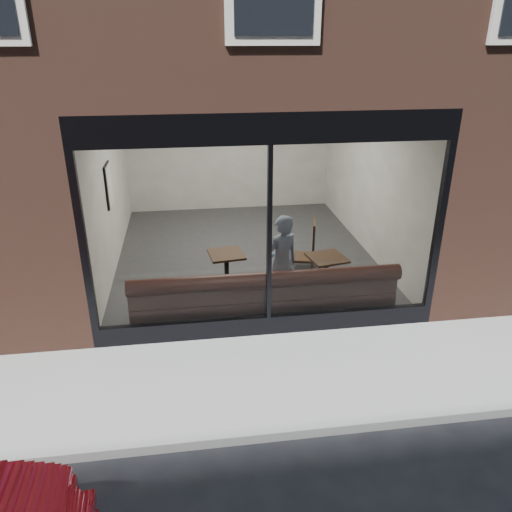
{
  "coord_description": "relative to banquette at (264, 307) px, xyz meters",
  "views": [
    {
      "loc": [
        -1.06,
        -4.18,
        4.05
      ],
      "look_at": [
        -0.13,
        2.4,
        1.11
      ],
      "focal_mm": 35.0,
      "sensor_mm": 36.0,
      "label": 1
    }
  ],
  "objects": [
    {
      "name": "ground",
      "position": [
        0.0,
        -2.45,
        -0.23
      ],
      "size": [
        120.0,
        120.0,
        0.0
      ],
      "primitive_type": "plane",
      "color": "black",
      "rests_on": "ground"
    },
    {
      "name": "sidewalk_near",
      "position": [
        0.0,
        -1.45,
        -0.22
      ],
      "size": [
        40.0,
        2.0,
        0.01
      ],
      "primitive_type": "cube",
      "color": "gray",
      "rests_on": "ground"
    },
    {
      "name": "kerb_near",
      "position": [
        0.0,
        -2.5,
        -0.17
      ],
      "size": [
        40.0,
        0.1,
        0.12
      ],
      "primitive_type": "cube",
      "color": "gray",
      "rests_on": "ground"
    },
    {
      "name": "host_building_pier_left",
      "position": [
        -3.75,
        5.55,
        1.38
      ],
      "size": [
        2.5,
        12.0,
        3.2
      ],
      "primitive_type": "cube",
      "color": "#553226",
      "rests_on": "ground"
    },
    {
      "name": "host_building_pier_right",
      "position": [
        3.75,
        5.55,
        1.38
      ],
      "size": [
        2.5,
        12.0,
        3.2
      ],
      "primitive_type": "cube",
      "color": "#553226",
      "rests_on": "ground"
    },
    {
      "name": "host_building_backfill",
      "position": [
        0.0,
        8.55,
        1.38
      ],
      "size": [
        5.0,
        6.0,
        3.2
      ],
      "primitive_type": "cube",
      "color": "#553226",
      "rests_on": "ground"
    },
    {
      "name": "cafe_floor",
      "position": [
        0.0,
        2.55,
        -0.21
      ],
      "size": [
        6.0,
        6.0,
        0.0
      ],
      "primitive_type": "plane",
      "color": "#2D2D30",
      "rests_on": "ground"
    },
    {
      "name": "cafe_ceiling",
      "position": [
        0.0,
        2.55,
        2.97
      ],
      "size": [
        6.0,
        6.0,
        0.0
      ],
      "primitive_type": "plane",
      "rotation": [
        3.14,
        0.0,
        0.0
      ],
      "color": "white",
      "rests_on": "host_building_upper"
    },
    {
      "name": "cafe_wall_back",
      "position": [
        0.0,
        5.54,
        1.37
      ],
      "size": [
        5.0,
        0.0,
        5.0
      ],
      "primitive_type": "plane",
      "rotation": [
        1.57,
        0.0,
        0.0
      ],
      "color": "#BCB9B3",
      "rests_on": "ground"
    },
    {
      "name": "cafe_wall_left",
      "position": [
        -2.49,
        2.55,
        1.37
      ],
      "size": [
        0.0,
        6.0,
        6.0
      ],
      "primitive_type": "plane",
      "rotation": [
        1.57,
        0.0,
        1.57
      ],
      "color": "#BCB9B3",
      "rests_on": "ground"
    },
    {
      "name": "cafe_wall_right",
      "position": [
        2.49,
        2.55,
        1.37
      ],
      "size": [
        0.0,
        6.0,
        6.0
      ],
      "primitive_type": "plane",
      "rotation": [
        1.57,
        0.0,
        -1.57
      ],
      "color": "#BCB9B3",
      "rests_on": "ground"
    },
    {
      "name": "storefront_kick",
      "position": [
        0.0,
        -0.4,
        -0.08
      ],
      "size": [
        5.0,
        0.1,
        0.3
      ],
      "primitive_type": "cube",
      "color": "black",
      "rests_on": "ground"
    },
    {
      "name": "storefront_header",
      "position": [
        0.0,
        -0.4,
        2.77
      ],
      "size": [
        5.0,
        0.1,
        0.4
      ],
      "primitive_type": "cube",
      "color": "black",
      "rests_on": "host_building_upper"
    },
    {
      "name": "storefront_mullion",
      "position": [
        0.0,
        -0.4,
        1.32
      ],
      "size": [
        0.06,
        0.1,
        2.5
      ],
      "primitive_type": "cube",
      "color": "black",
      "rests_on": "storefront_kick"
    },
    {
      "name": "storefront_glass",
      "position": [
        0.0,
        -0.43,
        1.33
      ],
      "size": [
        4.8,
        0.0,
        4.8
      ],
      "primitive_type": "plane",
      "rotation": [
        1.57,
        0.0,
        0.0
      ],
      "color": "white",
      "rests_on": "storefront_kick"
    },
    {
      "name": "banquette",
      "position": [
        0.0,
        0.0,
        0.0
      ],
      "size": [
        4.0,
        0.55,
        0.45
      ],
      "primitive_type": "cube",
      "color": "#391B14",
      "rests_on": "cafe_floor"
    },
    {
      "name": "person",
      "position": [
        0.32,
        0.3,
        0.58
      ],
      "size": [
        0.69,
        0.59,
        1.6
      ],
      "primitive_type": "imported",
      "rotation": [
        0.0,
        0.0,
        3.56
      ],
      "color": "#859AB7",
      "rests_on": "cafe_floor"
    },
    {
      "name": "cafe_table_left",
      "position": [
        -0.49,
        0.92,
        0.52
      ],
      "size": [
        0.62,
        0.62,
        0.04
      ],
      "primitive_type": "cube",
      "rotation": [
        0.0,
        0.0,
        0.13
      ],
      "color": "black",
      "rests_on": "cafe_floor"
    },
    {
      "name": "cafe_table_right",
      "position": [
        1.12,
        0.55,
        0.52
      ],
      "size": [
        0.67,
        0.67,
        0.04
      ],
      "primitive_type": "cube",
      "rotation": [
        0.0,
        0.0,
        0.19
      ],
      "color": "black",
      "rests_on": "cafe_floor"
    },
    {
      "name": "cafe_chair_right",
      "position": [
        1.01,
        1.74,
        0.01
      ],
      "size": [
        0.57,
        0.57,
        0.04
      ],
      "primitive_type": "cube",
      "rotation": [
        0.0,
        0.0,
        2.88
      ],
      "color": "black",
      "rests_on": "cafe_floor"
    },
    {
      "name": "wall_poster",
      "position": [
        -2.45,
        2.33,
        1.38
      ],
      "size": [
        0.02,
        0.53,
        0.71
      ],
      "primitive_type": "cube",
      "color": "white",
      "rests_on": "cafe_wall_left"
    }
  ]
}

